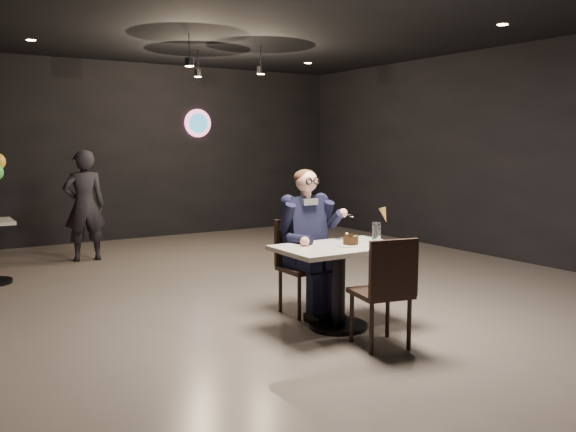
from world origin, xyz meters
TOP-DOWN VIEW (x-y plane):
  - floor at (0.00, 0.00)m, footprint 9.00×9.00m
  - wall_sign at (0.80, 4.47)m, footprint 0.50×0.06m
  - pendant_lights at (0.00, 2.00)m, footprint 1.40×1.20m
  - main_table at (-0.50, -1.53)m, footprint 1.10×0.70m
  - chair_far at (-0.50, -0.98)m, footprint 0.42×0.46m
  - chair_near at (-0.50, -2.09)m, footprint 0.50×0.53m
  - seated_man at (-0.50, -0.98)m, footprint 0.60×0.80m
  - dessert_plate at (-0.45, -1.60)m, footprint 0.22×0.22m
  - cake_slice at (-0.42, -1.59)m, footprint 0.13×0.12m
  - mint_leaf at (-0.40, -1.64)m, footprint 0.06×0.04m
  - sundae_glass at (-0.11, -1.57)m, footprint 0.08×0.08m
  - wafer_cone at (-0.03, -1.58)m, footprint 0.08×0.08m
  - passerby at (-1.62, 2.90)m, footprint 0.59×0.41m

SIDE VIEW (x-z plane):
  - floor at x=0.00m, z-range 0.00..0.00m
  - main_table at x=-0.50m, z-range 0.00..0.75m
  - chair_far at x=-0.50m, z-range 0.00..0.92m
  - chair_near at x=-0.50m, z-range 0.00..0.92m
  - seated_man at x=-0.50m, z-range 0.00..1.44m
  - dessert_plate at x=-0.45m, z-range 0.75..0.76m
  - passerby at x=-1.62m, z-range 0.00..1.55m
  - cake_slice at x=-0.42m, z-range 0.76..0.84m
  - sundae_glass at x=-0.11m, z-range 0.75..0.93m
  - mint_leaf at x=-0.40m, z-range 0.84..0.85m
  - wafer_cone at x=-0.03m, z-range 0.93..1.07m
  - wall_sign at x=0.80m, z-range 1.75..2.25m
  - pendant_lights at x=0.00m, z-range 2.70..3.06m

